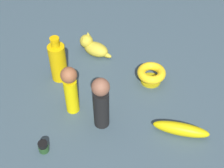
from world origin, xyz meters
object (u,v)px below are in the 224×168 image
Objects in this scene: person_figure_child at (101,102)px; bowl at (151,74)px; nail_polish_jar at (43,147)px; cat_figurine at (93,47)px; person_figure_adult at (71,89)px; bottle_tall at (58,61)px; banana at (181,129)px.

bowl is (-0.20, -0.19, -0.07)m from person_figure_child.
cat_figurine is at bearing -110.25° from nail_polish_jar.
person_figure_adult is (0.08, 0.30, 0.07)m from cat_figurine.
person_figure_child is 0.28m from bowl.
person_figure_child reaches higher than nail_polish_jar.
person_figure_child reaches higher than person_figure_adult.
person_figure_child is 0.23m from nail_polish_jar.
bottle_tall is 1.45× the size of cat_figurine.
bottle_tall is 0.35m from bowl.
bottle_tall is 0.18m from person_figure_adult.
person_figure_child is at bearing 92.56° from cat_figurine.
cat_figurine reaches higher than banana.
cat_figurine is at bearing -134.88° from bottle_tall.
nail_polish_jar is at bearing 69.75° from cat_figurine.
person_figure_adult is at bearing 107.32° from bottle_tall.
nail_polish_jar is 0.34m from bottle_tall.
bowl is at bearing -143.67° from nail_polish_jar.
person_figure_adult reaches higher than banana.
person_figure_adult is (0.10, -0.07, -0.00)m from person_figure_child.
bottle_tall is (-0.04, -0.33, 0.06)m from nail_polish_jar.
person_figure_adult reaches higher than cat_figurine.
bottle_tall reaches higher than cat_figurine.
person_figure_adult is at bearing 178.14° from banana.
person_figure_child is 0.28m from banana.
bowl reaches higher than nail_polish_jar.
person_figure_adult reaches higher than bottle_tall.
cat_figurine is (0.02, -0.37, -0.07)m from person_figure_child.
banana is (-0.44, -0.03, 0.00)m from nail_polish_jar.
person_figure_adult is at bearing -118.66° from nail_polish_jar.
bottle_tall is at bearing -57.44° from person_figure_child.
person_figure_child is 1.06× the size of person_figure_adult.
person_figure_child is 1.90× the size of bowl.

